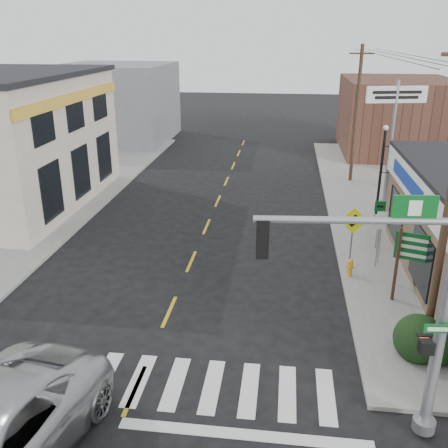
# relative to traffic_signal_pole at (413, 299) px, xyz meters

# --- Properties ---
(ground) EXTENTS (140.00, 140.00, 0.00)m
(ground) POSITION_rel_traffic_signal_pole_xyz_m (-6.48, 0.64, -3.55)
(ground) COLOR black
(ground) RESTS_ON ground
(sidewalk_right) EXTENTS (6.00, 38.00, 0.13)m
(sidewalk_right) POSITION_rel_traffic_signal_pole_xyz_m (2.52, 13.64, -3.49)
(sidewalk_right) COLOR slate
(sidewalk_right) RESTS_ON ground
(sidewalk_left) EXTENTS (6.00, 38.00, 0.13)m
(sidewalk_left) POSITION_rel_traffic_signal_pole_xyz_m (-15.48, 13.64, -3.49)
(sidewalk_left) COLOR slate
(sidewalk_left) RESTS_ON ground
(center_line) EXTENTS (0.12, 56.00, 0.01)m
(center_line) POSITION_rel_traffic_signal_pole_xyz_m (-6.48, 8.64, -3.55)
(center_line) COLOR gold
(center_line) RESTS_ON ground
(crosswalk) EXTENTS (11.00, 2.20, 0.01)m
(crosswalk) POSITION_rel_traffic_signal_pole_xyz_m (-6.48, 1.04, -3.55)
(crosswalk) COLOR silver
(crosswalk) RESTS_ON ground
(bldg_distant_right) EXTENTS (8.00, 10.00, 5.60)m
(bldg_distant_right) POSITION_rel_traffic_signal_pole_xyz_m (5.52, 30.64, -0.75)
(bldg_distant_right) COLOR #543226
(bldg_distant_right) RESTS_ON ground
(bldg_distant_left) EXTENTS (9.00, 10.00, 6.40)m
(bldg_distant_left) POSITION_rel_traffic_signal_pole_xyz_m (-17.48, 32.64, -0.35)
(bldg_distant_left) COLOR slate
(bldg_distant_left) RESTS_ON ground
(traffic_signal_pole) EXTENTS (4.53, 0.37, 5.74)m
(traffic_signal_pole) POSITION_rel_traffic_signal_pole_xyz_m (0.00, 0.00, 0.00)
(traffic_signal_pole) COLOR gray
(traffic_signal_pole) RESTS_ON sidewalk_right
(guide_sign) EXTENTS (1.54, 0.13, 2.69)m
(guide_sign) POSITION_rel_traffic_signal_pole_xyz_m (1.72, 6.16, -1.68)
(guide_sign) COLOR #432E1F
(guide_sign) RESTS_ON sidewalk_right
(fire_hydrant) EXTENTS (0.21, 0.21, 0.68)m
(fire_hydrant) POSITION_rel_traffic_signal_pole_xyz_m (-0.18, 7.89, -3.05)
(fire_hydrant) COLOR orange
(fire_hydrant) RESTS_ON sidewalk_right
(ped_crossing_sign) EXTENTS (1.03, 0.07, 2.64)m
(ped_crossing_sign) POSITION_rel_traffic_signal_pole_xyz_m (-0.18, 8.22, -1.61)
(ped_crossing_sign) COLOR gray
(ped_crossing_sign) RESTS_ON sidewalk_right
(lamp_post) EXTENTS (0.62, 0.49, 4.78)m
(lamp_post) POSITION_rel_traffic_signal_pole_xyz_m (1.72, 13.76, -0.65)
(lamp_post) COLOR black
(lamp_post) RESTS_ON sidewalk_right
(dance_center_sign) EXTENTS (3.08, 0.19, 6.54)m
(dance_center_sign) POSITION_rel_traffic_signal_pole_xyz_m (2.52, 16.53, 1.52)
(dance_center_sign) COLOR gray
(dance_center_sign) RESTS_ON sidewalk_right
(shrub_front) EXTENTS (1.43, 1.43, 1.07)m
(shrub_front) POSITION_rel_traffic_signal_pole_xyz_m (1.20, 2.99, -2.89)
(shrub_front) COLOR #193218
(shrub_front) RESTS_ON sidewalk_right
(shrub_back) EXTENTS (1.04, 1.04, 0.78)m
(shrub_back) POSITION_rel_traffic_signal_pole_xyz_m (2.47, 7.08, -3.03)
(shrub_back) COLOR black
(shrub_back) RESTS_ON sidewalk_right
(utility_pole_far) EXTENTS (1.41, 0.21, 8.11)m
(utility_pole_far) POSITION_rel_traffic_signal_pole_xyz_m (1.29, 21.46, 0.73)
(utility_pole_far) COLOR #493A22
(utility_pole_far) RESTS_ON sidewalk_right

